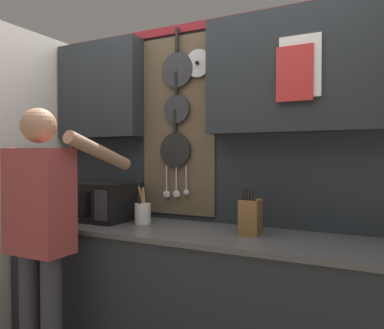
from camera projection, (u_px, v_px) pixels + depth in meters
base_cabinet_counter at (187, 304)px, 2.33m from camera, size 2.52×0.63×0.92m
back_wall_unit at (209, 140)px, 2.54m from camera, size 3.09×0.23×2.31m
microwave at (100, 201)px, 2.69m from camera, size 0.48×0.39×0.27m
knife_block at (251, 217)px, 2.18m from camera, size 0.12×0.16×0.28m
utensil_crock at (143, 212)px, 2.53m from camera, size 0.11×0.11×0.32m
person at (41, 223)px, 2.19m from camera, size 0.54×0.64×1.66m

